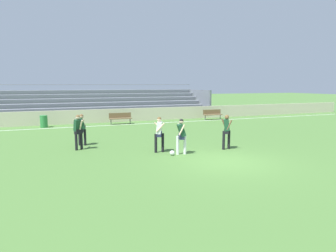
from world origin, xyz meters
name	(u,v)px	position (x,y,z in m)	size (l,w,h in m)	color
ground_plane	(226,162)	(0.00, 0.00, 0.00)	(160.00, 160.00, 0.00)	#477033
field_line_sideline	(138,124)	(0.00, 12.99, 0.00)	(44.00, 0.12, 0.01)	white
sideline_wall	(132,115)	(0.00, 14.95, 0.56)	(48.00, 0.16, 1.12)	beige
bleacher_stand	(81,104)	(-3.91, 18.06, 1.39)	(24.27, 5.06, 3.19)	#9EA3AD
bench_far_right	(120,117)	(-1.36, 13.49, 0.55)	(1.80, 0.40, 0.90)	brown
bench_centre_sideline	(212,114)	(7.13, 13.49, 0.55)	(1.80, 0.40, 0.90)	brown
trash_bin	(44,121)	(-7.08, 13.67, 0.45)	(0.53, 0.53, 0.90)	#2D7F3D
player_white_on_ball	(159,131)	(-1.96, 2.69, 1.00)	(0.48, 0.68, 1.68)	black
player_dark_wide_left	(181,133)	(-1.17, 1.93, 0.97)	(0.46, 0.54, 1.63)	white
player_dark_challenging	(78,129)	(-5.43, 4.67, 1.03)	(0.47, 0.63, 1.72)	black
player_dark_trailing_run	(227,129)	(1.34, 2.11, 1.02)	(0.46, 0.64, 1.71)	black
player_dark_pressing_high	(82,127)	(-5.15, 5.72, 0.98)	(0.50, 0.51, 1.64)	black
soccer_ball	(172,153)	(-1.64, 1.89, 0.11)	(0.22, 0.22, 0.22)	white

